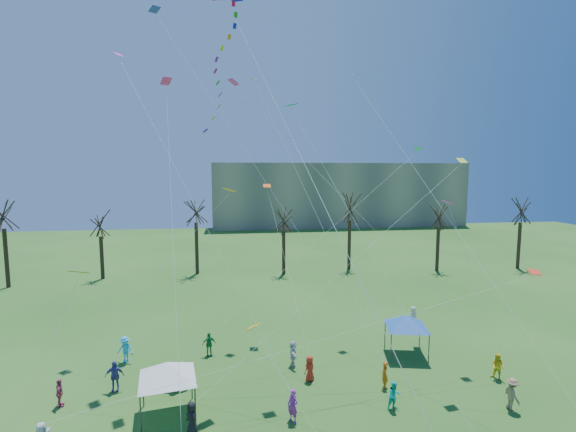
{
  "coord_description": "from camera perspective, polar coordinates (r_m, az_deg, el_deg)",
  "views": [
    {
      "loc": [
        -3.4,
        -13.71,
        13.11
      ],
      "look_at": [
        -0.84,
        5.0,
        11.0
      ],
      "focal_mm": 25.0,
      "sensor_mm": 36.0,
      "label": 1
    }
  ],
  "objects": [
    {
      "name": "distant_building",
      "position": [
        99.18,
        7.07,
        3.09
      ],
      "size": [
        60.0,
        14.0,
        15.0
      ],
      "primitive_type": "cube",
      "color": "gray",
      "rests_on": "ground"
    },
    {
      "name": "bare_tree_row",
      "position": [
        50.51,
        -1.81,
        -0.56
      ],
      "size": [
        69.27,
        9.17,
        10.5
      ],
      "color": "black",
      "rests_on": "ground"
    },
    {
      "name": "big_box_kite",
      "position": [
        19.89,
        -8.69,
        19.96
      ],
      "size": [
        4.57,
        6.27,
        23.04
      ],
      "color": "red",
      "rests_on": "ground"
    },
    {
      "name": "canopy_tent_white",
      "position": [
        23.69,
        -16.8,
        -20.27
      ],
      "size": [
        4.02,
        4.02,
        3.05
      ],
      "color": "#3F3F44",
      "rests_on": "ground"
    },
    {
      "name": "canopy_tent_blue",
      "position": [
        30.66,
        16.51,
        -14.17
      ],
      "size": [
        3.83,
        3.83,
        2.93
      ],
      "color": "#3F3F44",
      "rests_on": "ground"
    },
    {
      "name": "festival_crowd",
      "position": [
        24.82,
        -0.74,
        -23.24
      ],
      "size": [
        26.98,
        18.36,
        1.86
      ],
      "color": "red",
      "rests_on": "ground"
    },
    {
      "name": "small_kites_aloft",
      "position": [
        26.28,
        -0.61,
        7.93
      ],
      "size": [
        25.35,
        17.42,
        34.61
      ],
      "color": "orange",
      "rests_on": "ground"
    }
  ]
}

